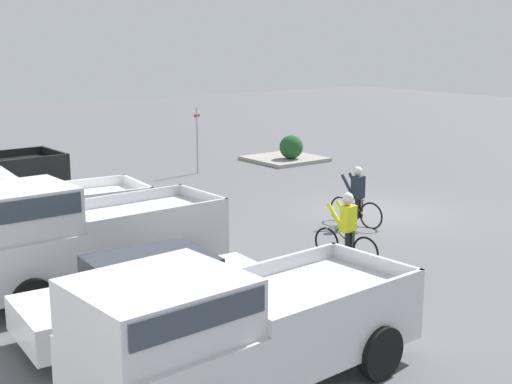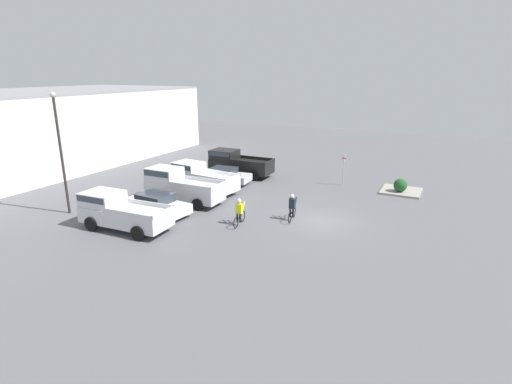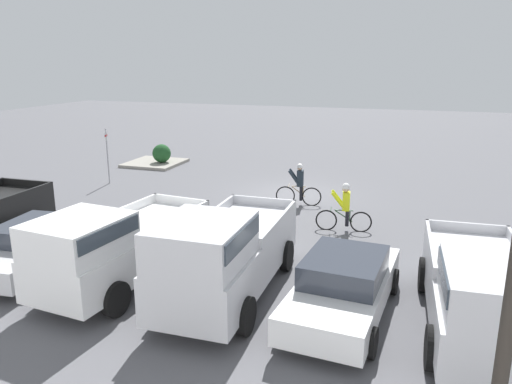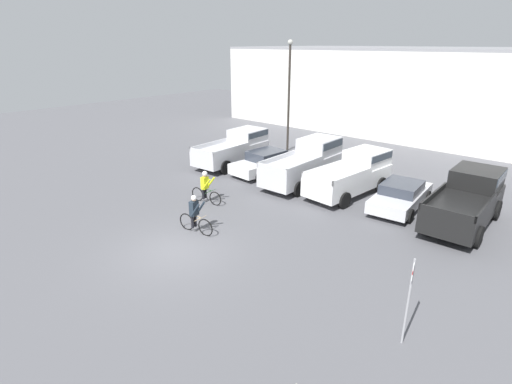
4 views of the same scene
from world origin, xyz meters
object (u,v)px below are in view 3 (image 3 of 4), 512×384
Objects in this scene: pickup_truck_0 at (484,292)px; pickup_truck_2 at (115,245)px; cyclist_1 at (345,207)px; sedan_0 at (344,285)px; sedan_1 at (38,244)px; fire_lane_sign at (107,151)px; pickup_truck_1 at (223,253)px; cyclist_0 at (299,185)px; shrub at (162,153)px.

pickup_truck_2 is (8.47, 0.11, 0.01)m from pickup_truck_0.
pickup_truck_2 is 2.94× the size of cyclist_1.
pickup_truck_0 is 1.16× the size of sedan_0.
pickup_truck_2 is 2.82m from sedan_1.
fire_lane_sign is at bearing -31.43° from pickup_truck_0.
fire_lane_sign is (11.40, -3.22, 0.69)m from cyclist_1.
fire_lane_sign is (9.45, -9.17, 0.33)m from pickup_truck_1.
pickup_truck_0 is 5.62m from pickup_truck_1.
pickup_truck_1 is 8.49m from cyclist_0.
pickup_truck_0 reaches higher than cyclist_1.
cyclist_1 is (-4.80, -6.10, -0.27)m from pickup_truck_2.
pickup_truck_1 is (5.62, -0.04, 0.11)m from pickup_truck_0.
pickup_truck_2 is 3.04× the size of cyclist_0.
sedan_1 is 9.77m from fire_lane_sign.
shrub is (6.31, -13.81, -0.47)m from pickup_truck_2.
pickup_truck_2 is at bearing 73.08° from cyclist_0.
cyclist_0 is (3.02, -8.21, 0.12)m from sedan_0.
sedan_0 is at bearing -6.15° from pickup_truck_0.
pickup_truck_2 is (5.64, 0.42, 0.41)m from sedan_0.
fire_lane_sign is at bearing -44.13° from pickup_truck_1.
shrub is at bearing -56.16° from pickup_truck_1.
pickup_truck_2 is at bearing 51.85° from cyclist_1.
fire_lane_sign is (15.07, -9.21, 0.44)m from pickup_truck_0.
pickup_truck_2 reaches higher than sedan_0.
sedan_0 is 4.79× the size of shrub.
pickup_truck_1 is at bearing 71.91° from cyclist_1.
shrub is (-0.30, -4.49, -0.89)m from fire_lane_sign.
pickup_truck_1 reaches higher than cyclist_1.
sedan_0 is (2.82, -0.30, -0.40)m from pickup_truck_0.
cyclist_0 is (-5.38, -8.25, 0.15)m from sedan_1.
cyclist_0 is at bearing -88.47° from pickup_truck_1.
pickup_truck_0 is 5.57× the size of shrub.
cyclist_1 is at bearing -58.49° from pickup_truck_0.
pickup_truck_1 is 2.86m from pickup_truck_2.
cyclist_1 is at bearing 164.23° from fire_lane_sign.
sedan_1 is at bearing 37.15° from cyclist_1.
shrub is at bearing -30.10° from cyclist_0.
fire_lane_sign reaches higher than shrub.
sedan_0 is at bearing 143.98° from fire_lane_sign.
fire_lane_sign is (12.25, -8.90, 0.84)m from sedan_0.
fire_lane_sign reaches higher than sedan_1.
cyclist_0 is at bearing -49.34° from cyclist_1.
sedan_1 is 9.85m from cyclist_0.
pickup_truck_1 is 1.23× the size of sedan_1.
cyclist_0 is 0.70× the size of fire_lane_sign.
pickup_truck_2 is at bearing 4.24° from sedan_0.
sedan_0 is 17.95m from shrub.
fire_lane_sign reaches higher than pickup_truck_2.
pickup_truck_1 is 2.19× the size of fire_lane_sign.
sedan_1 is (8.40, 0.03, -0.03)m from sedan_0.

